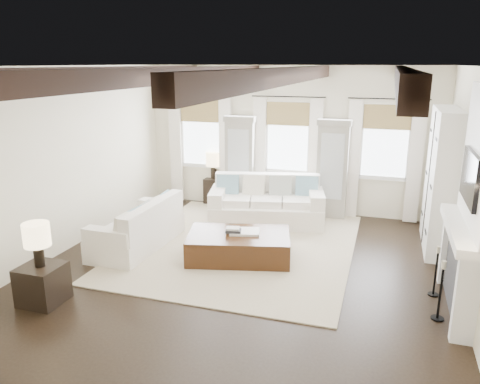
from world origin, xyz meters
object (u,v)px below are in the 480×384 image
(side_table_front, at_px, (43,284))
(side_table_back, at_px, (214,191))
(ottoman, at_px, (239,246))
(sofa_back, at_px, (267,205))
(sofa_left, at_px, (140,229))

(side_table_front, distance_m, side_table_back, 5.28)
(ottoman, xyz_separation_m, side_table_front, (-2.14, -2.27, 0.05))
(sofa_back, xyz_separation_m, ottoman, (0.02, -1.94, -0.17))
(side_table_front, bearing_deg, sofa_left, 82.72)
(side_table_back, bearing_deg, sofa_back, -33.50)
(sofa_left, bearing_deg, sofa_back, 47.13)
(side_table_front, bearing_deg, sofa_back, 63.23)
(sofa_back, bearing_deg, sofa_left, -132.87)
(ottoman, relative_size, side_table_back, 2.82)
(sofa_back, distance_m, side_table_front, 4.72)
(sofa_back, xyz_separation_m, sofa_left, (-1.84, -1.98, -0.05))
(sofa_back, distance_m, side_table_back, 1.87)
(sofa_back, height_order, sofa_left, sofa_back)
(ottoman, height_order, side_table_front, side_table_front)
(sofa_back, height_order, side_table_back, sofa_back)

